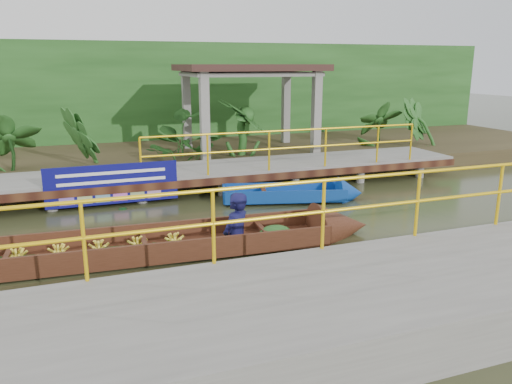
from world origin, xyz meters
name	(u,v)px	position (x,y,z in m)	size (l,w,h in m)	color
ground	(213,232)	(0.00, 0.00, 0.00)	(80.00, 80.00, 0.00)	#282F17
land_strip	(153,157)	(0.00, 7.50, 0.23)	(30.00, 8.00, 0.45)	#302818
far_dock	(178,174)	(0.02, 3.43, 0.48)	(16.00, 2.06, 1.66)	slate
near_dock	(378,303)	(1.00, -4.20, 0.30)	(18.00, 2.40, 1.73)	slate
pavilion	(249,77)	(3.00, 6.30, 2.82)	(4.40, 3.00, 3.00)	slate
foliage_backdrop	(140,98)	(0.00, 10.00, 2.00)	(30.00, 0.80, 4.00)	#1B4516
vendor_boat	(97,247)	(-2.20, -0.74, 0.25)	(10.75, 1.63, 2.27)	#371B0F
moored_blue_boat	(317,194)	(3.02, 1.44, 0.14)	(3.50, 1.71, 0.81)	navy
blue_banner	(113,184)	(-1.66, 2.48, 0.56)	(2.95, 0.04, 0.92)	#0C0C62
tropical_plants	(237,130)	(2.25, 5.30, 1.27)	(14.32, 1.32, 1.65)	#1B4516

